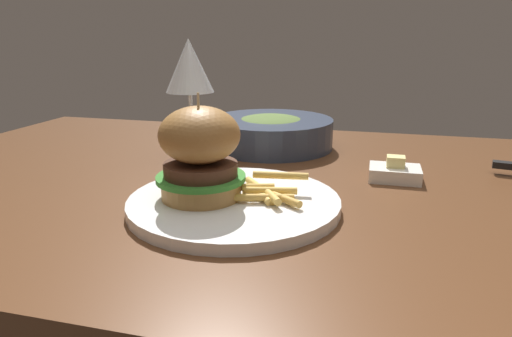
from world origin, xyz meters
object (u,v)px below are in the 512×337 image
(butter_dish, at_px, (395,172))
(soup_bowl, at_px, (271,132))
(main_plate, at_px, (234,203))
(wine_glass, at_px, (189,69))
(burger_sandwich, at_px, (200,153))

(butter_dish, height_order, soup_bowl, soup_bowl)
(main_plate, distance_m, wine_glass, 0.28)
(main_plate, xyz_separation_m, wine_glass, (-0.13, 0.19, 0.15))
(wine_glass, distance_m, soup_bowl, 0.21)
(soup_bowl, bearing_deg, main_plate, -85.21)
(butter_dish, relative_size, soup_bowl, 0.31)
(wine_glass, bearing_deg, burger_sandwich, -65.03)
(main_plate, xyz_separation_m, burger_sandwich, (-0.04, -0.01, 0.06))
(burger_sandwich, height_order, butter_dish, burger_sandwich)
(main_plate, height_order, soup_bowl, soup_bowl)
(wine_glass, bearing_deg, butter_dish, -4.67)
(burger_sandwich, bearing_deg, main_plate, 11.35)
(main_plate, xyz_separation_m, butter_dish, (0.20, 0.17, 0.00))
(burger_sandwich, bearing_deg, wine_glass, 114.97)
(main_plate, height_order, burger_sandwich, burger_sandwich)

